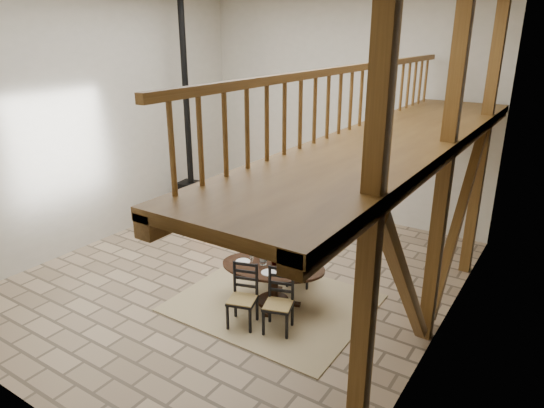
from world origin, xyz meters
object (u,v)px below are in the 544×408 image
Objects in this scene: log_basket at (150,225)px; log_stack at (166,216)px; wood_stove at (190,168)px; dining_table at (273,281)px.

log_stack is (-0.13, 0.65, -0.03)m from log_basket.
log_basket is at bearing -97.78° from wood_stove.
wood_stove reaches higher than dining_table.
wood_stove reaches higher than log_stack.
dining_table is 4.06m from log_basket.
log_stack is (-0.10, -0.79, -0.99)m from wood_stove.
dining_table reaches higher than log_basket.
log_stack is at bearing 101.58° from log_basket.
log_basket is at bearing -78.42° from log_stack.
log_basket is at bearing 147.71° from dining_table.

